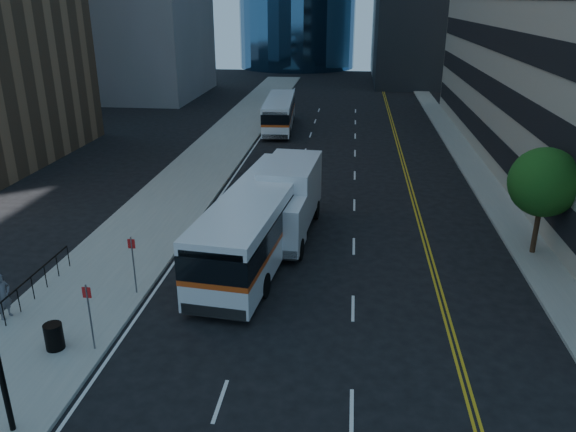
# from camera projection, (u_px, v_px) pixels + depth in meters

# --- Properties ---
(ground) EXTENTS (160.00, 160.00, 0.00)m
(ground) POSITION_uv_depth(u_px,v_px,m) (339.00, 335.00, 20.48)
(ground) COLOR black
(ground) RESTS_ON ground
(sidewalk_west) EXTENTS (5.00, 90.00, 0.15)m
(sidewalk_west) POSITION_uv_depth(u_px,v_px,m) (216.00, 152.00, 44.71)
(sidewalk_west) COLOR gray
(sidewalk_west) RESTS_ON ground
(sidewalk_east) EXTENTS (2.00, 90.00, 0.15)m
(sidewalk_east) POSITION_uv_depth(u_px,v_px,m) (467.00, 159.00, 42.64)
(sidewalk_east) COLOR gray
(sidewalk_east) RESTS_ON ground
(street_tree) EXTENTS (3.20, 3.20, 5.10)m
(street_tree) POSITION_uv_depth(u_px,v_px,m) (544.00, 182.00, 25.61)
(street_tree) COLOR #332114
(street_tree) RESTS_ON sidewalk_east
(bus_front) EXTENTS (4.15, 12.99, 3.29)m
(bus_front) POSITION_uv_depth(u_px,v_px,m) (259.00, 220.00, 26.21)
(bus_front) COLOR silver
(bus_front) RESTS_ON ground
(bus_rear) EXTENTS (3.04, 11.12, 2.84)m
(bus_rear) POSITION_uv_depth(u_px,v_px,m) (279.00, 112.00, 52.28)
(bus_rear) COLOR white
(bus_rear) RESTS_ON ground
(box_truck) EXTENTS (3.14, 7.68, 3.59)m
(box_truck) POSITION_uv_depth(u_px,v_px,m) (287.00, 199.00, 28.67)
(box_truck) COLOR silver
(box_truck) RESTS_ON ground
(trash_can) EXTENTS (0.78, 0.78, 0.95)m
(trash_can) POSITION_uv_depth(u_px,v_px,m) (54.00, 336.00, 19.31)
(trash_can) COLOR black
(trash_can) RESTS_ON sidewalk_west
(pedestrian) EXTENTS (0.60, 0.76, 1.83)m
(pedestrian) POSITION_uv_depth(u_px,v_px,m) (3.00, 296.00, 21.04)
(pedestrian) COLOR #58585F
(pedestrian) RESTS_ON sidewalk_west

